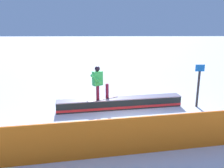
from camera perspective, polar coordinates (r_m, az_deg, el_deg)
name	(u,v)px	position (r m, az deg, el deg)	size (l,w,h in m)	color
ground_plane	(120,108)	(10.48, 2.00, -5.98)	(120.00, 120.00, 0.00)	white
grind_box	(120,104)	(10.40, 2.01, -4.82)	(5.57, 1.42, 0.50)	#1B2628
snowboarder	(99,82)	(9.87, -3.23, 0.59)	(1.35, 1.00, 1.47)	black
safety_fence	(128,136)	(6.79, 3.92, -12.65)	(9.31, 0.06, 1.14)	orange
trail_marker	(198,85)	(11.09, 20.35, -0.12)	(0.40, 0.10, 1.94)	#262628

